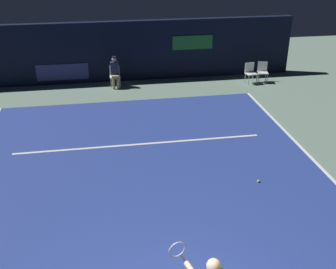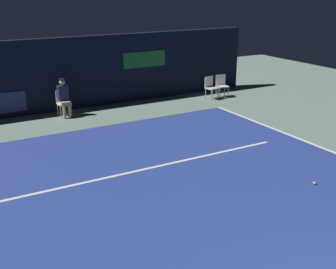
% 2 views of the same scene
% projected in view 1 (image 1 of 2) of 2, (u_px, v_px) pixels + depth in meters
% --- Properties ---
extents(ground_plane, '(30.06, 30.06, 0.00)m').
position_uv_depth(ground_plane, '(148.00, 179.00, 11.10)').
color(ground_plane, slate).
extents(court_surface, '(9.84, 11.64, 0.01)m').
position_uv_depth(court_surface, '(148.00, 179.00, 11.09)').
color(court_surface, navy).
rests_on(court_surface, ground).
extents(line_sideline_left, '(0.10, 11.64, 0.01)m').
position_uv_depth(line_sideline_left, '(317.00, 163.00, 11.82)').
color(line_sideline_left, white).
rests_on(line_sideline_left, court_surface).
extents(line_service, '(7.67, 0.10, 0.01)m').
position_uv_depth(line_service, '(140.00, 144.00, 12.89)').
color(line_service, white).
rests_on(line_service, court_surface).
extents(back_wall, '(15.21, 0.33, 2.60)m').
position_uv_depth(back_wall, '(123.00, 51.00, 17.99)').
color(back_wall, black).
rests_on(back_wall, ground).
extents(line_judge_on_chair, '(0.45, 0.53, 1.32)m').
position_uv_depth(line_judge_on_chair, '(115.00, 72.00, 17.39)').
color(line_judge_on_chair, white).
rests_on(line_judge_on_chair, ground).
extents(courtside_chair_near, '(0.51, 0.49, 0.88)m').
position_uv_depth(courtside_chair_near, '(263.00, 71.00, 18.09)').
color(courtside_chair_near, white).
rests_on(courtside_chair_near, ground).
extents(courtside_chair_far, '(0.49, 0.47, 0.88)m').
position_uv_depth(courtside_chair_far, '(250.00, 72.00, 17.96)').
color(courtside_chair_far, white).
rests_on(courtside_chair_far, ground).
extents(tennis_ball, '(0.07, 0.07, 0.07)m').
position_uv_depth(tennis_ball, '(258.00, 181.00, 10.93)').
color(tennis_ball, '#CCE033').
rests_on(tennis_ball, court_surface).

